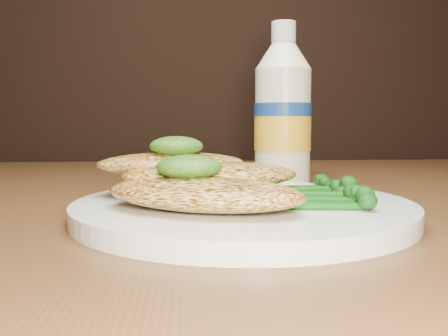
{
  "coord_description": "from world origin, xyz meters",
  "views": [
    {
      "loc": [
        -0.15,
        0.5,
        0.83
      ],
      "look_at": [
        -0.12,
        0.92,
        0.79
      ],
      "focal_mm": 40.44,
      "sensor_mm": 36.0,
      "label": 1
    }
  ],
  "objects": [
    {
      "name": "plate",
      "position": [
        -0.1,
        0.9,
        0.76
      ],
      "size": [
        0.27,
        0.27,
        0.01
      ],
      "primitive_type": "cylinder",
      "color": "white",
      "rests_on": "dining_table"
    },
    {
      "name": "chicken_front",
      "position": [
        -0.14,
        0.86,
        0.78
      ],
      "size": [
        0.17,
        0.14,
        0.02
      ],
      "primitive_type": "ellipsoid",
      "rotation": [
        0.0,
        0.0,
        -0.44
      ],
      "color": "#E9B34A",
      "rests_on": "plate"
    },
    {
      "name": "chicken_mid",
      "position": [
        -0.13,
        0.91,
        0.78
      ],
      "size": [
        0.15,
        0.09,
        0.02
      ],
      "primitive_type": "ellipsoid",
      "rotation": [
        0.0,
        0.0,
        0.14
      ],
      "color": "#E9B34A",
      "rests_on": "plate"
    },
    {
      "name": "chicken_back",
      "position": [
        -0.16,
        0.94,
        0.79
      ],
      "size": [
        0.14,
        0.08,
        0.02
      ],
      "primitive_type": "ellipsoid",
      "rotation": [
        0.0,
        0.0,
        0.14
      ],
      "color": "#E9B34A",
      "rests_on": "plate"
    },
    {
      "name": "pesto_front",
      "position": [
        -0.15,
        0.87,
        0.79
      ],
      "size": [
        0.05,
        0.05,
        0.02
      ],
      "primitive_type": "ellipsoid",
      "rotation": [
        0.0,
        0.0,
        -0.06
      ],
      "color": "#0E3608",
      "rests_on": "chicken_front"
    },
    {
      "name": "pesto_back",
      "position": [
        -0.16,
        0.93,
        0.81
      ],
      "size": [
        0.05,
        0.05,
        0.02
      ],
      "primitive_type": "ellipsoid",
      "rotation": [
        0.0,
        0.0,
        -0.1
      ],
      "color": "#0E3608",
      "rests_on": "chicken_back"
    },
    {
      "name": "broccolini_bundle",
      "position": [
        -0.06,
        0.89,
        0.77
      ],
      "size": [
        0.14,
        0.11,
        0.02
      ],
      "primitive_type": null,
      "rotation": [
        0.0,
        0.0,
        -0.11
      ],
      "color": "#114C10",
      "rests_on": "plate"
    },
    {
      "name": "mayo_bottle",
      "position": [
        -0.03,
        1.1,
        0.85
      ],
      "size": [
        0.08,
        0.08,
        0.19
      ],
      "primitive_type": null,
      "rotation": [
        0.0,
        0.0,
        0.11
      ],
      "color": "white",
      "rests_on": "dining_table"
    },
    {
      "name": "pepper_grinder",
      "position": [
        -0.0,
        1.2,
        0.8
      ],
      "size": [
        0.05,
        0.05,
        0.1
      ],
      "primitive_type": null,
      "rotation": [
        0.0,
        0.0,
        0.38
      ],
      "color": "black",
      "rests_on": "dining_table"
    }
  ]
}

